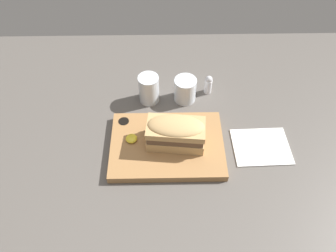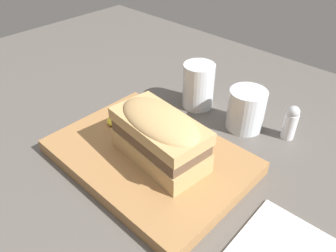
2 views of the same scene
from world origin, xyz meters
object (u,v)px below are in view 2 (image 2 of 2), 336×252
sandwich (160,134)px  salt_shaker (291,122)px  serving_board (149,156)px  wine_glass (246,111)px  water_glass (198,88)px

sandwich → salt_shaker: 26.71cm
serving_board → sandwich: (2.59, 0.14, 6.26)cm
serving_board → wine_glass: 21.79cm
sandwich → wine_glass: bearing=79.3°
serving_board → salt_shaker: bearing=58.3°
sandwich → serving_board: bearing=-177.0°
sandwich → salt_shaker: sandwich is taller
serving_board → water_glass: (-5.64, 20.41, 3.09)cm
salt_shaker → sandwich: bearing=-117.1°
serving_board → water_glass: size_ratio=3.38×
wine_glass → salt_shaker: wine_glass is taller
sandwich → water_glass: 22.12cm
sandwich → water_glass: sandwich is taller
serving_board → sandwich: sandwich is taller
serving_board → water_glass: 21.40cm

